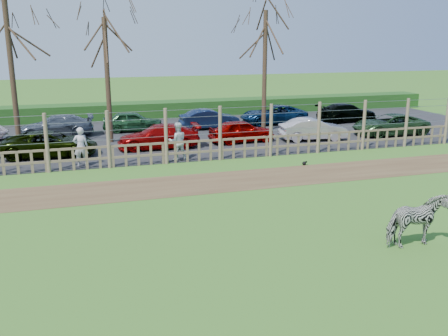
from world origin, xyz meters
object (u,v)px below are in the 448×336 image
object	(u,v)px
visitor_a	(81,147)
car_12	(273,115)
tree_mid	(106,50)
car_13	(347,113)
car_6	(390,125)
car_11	(209,119)
car_5	(313,129)
visitor_b	(178,141)
crow	(304,163)
tree_right	(265,42)
car_2	(50,144)
tree_left	(8,35)
car_10	(133,121)
car_3	(159,137)
car_9	(56,126)
zebra	(418,221)
car_4	(242,131)

from	to	relation	value
visitor_a	car_12	size ratio (longest dim) A/B	0.40
tree_mid	car_13	xyz separation A→B (m)	(15.65, 2.24, -4.23)
car_6	car_11	world-z (taller)	same
car_5	car_13	bearing A→B (deg)	-38.20
visitor_b	crow	xyz separation A→B (m)	(5.18, -2.52, -0.81)
tree_right	car_11	xyz separation A→B (m)	(-2.85, 1.82, -4.60)
crow	car_6	bearing A→B (deg)	32.04
visitor_b	car_5	world-z (taller)	visitor_b
crow	car_13	world-z (taller)	car_13
car_12	car_2	bearing A→B (deg)	-66.07
tree_mid	car_12	size ratio (longest dim) A/B	1.58
tree_left	car_10	bearing A→B (deg)	32.37
tree_mid	tree_right	distance (m)	9.02
car_3	car_2	bearing A→B (deg)	-84.89
crow	car_9	size ratio (longest dim) A/B	0.06
car_13	tree_left	bearing A→B (deg)	96.20
visitor_a	car_13	distance (m)	18.75
tree_left	car_13	xyz separation A→B (m)	(20.15, 3.24, -4.98)
car_6	zebra	bearing A→B (deg)	-28.90
visitor_b	car_11	distance (m)	8.16
car_2	car_13	bearing A→B (deg)	-69.88
tree_mid	car_2	bearing A→B (deg)	-139.19
car_6	car_11	bearing A→B (deg)	-114.44
car_10	car_11	size ratio (longest dim) A/B	0.97
car_5	car_11	xyz separation A→B (m)	(-4.47, 5.06, 0.00)
visitor_a	car_3	bearing A→B (deg)	-148.21
visitor_b	car_11	xyz separation A→B (m)	(3.54, 7.35, -0.26)
zebra	car_4	size ratio (longest dim) A/B	0.49
tree_left	car_13	distance (m)	21.01
tree_mid	car_5	size ratio (longest dim) A/B	1.87
visitor_b	car_4	size ratio (longest dim) A/B	0.49
car_13	tree_mid	bearing A→B (deg)	95.21
car_12	car_4	bearing A→B (deg)	-35.99
crow	tree_right	bearing A→B (deg)	81.44
car_2	car_11	world-z (taller)	same
visitor_b	car_6	distance (m)	13.15
tree_mid	visitor_b	world-z (taller)	tree_mid
visitor_a	car_2	xyz separation A→B (m)	(-1.35, 2.38, -0.26)
tree_right	car_12	bearing A→B (deg)	55.93
tree_right	car_5	bearing A→B (deg)	-63.39
crow	car_6	size ratio (longest dim) A/B	0.05
tree_right	zebra	bearing A→B (deg)	-97.59
car_3	visitor_a	bearing A→B (deg)	-53.29
zebra	car_10	distance (m)	20.04
car_6	car_11	distance (m)	10.65
car_2	car_12	bearing A→B (deg)	-62.49
crow	car_5	bearing A→B (deg)	59.48
car_9	visitor_a	bearing A→B (deg)	7.72
car_3	car_13	size ratio (longest dim) A/B	1.00
visitor_a	car_12	world-z (taller)	visitor_a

